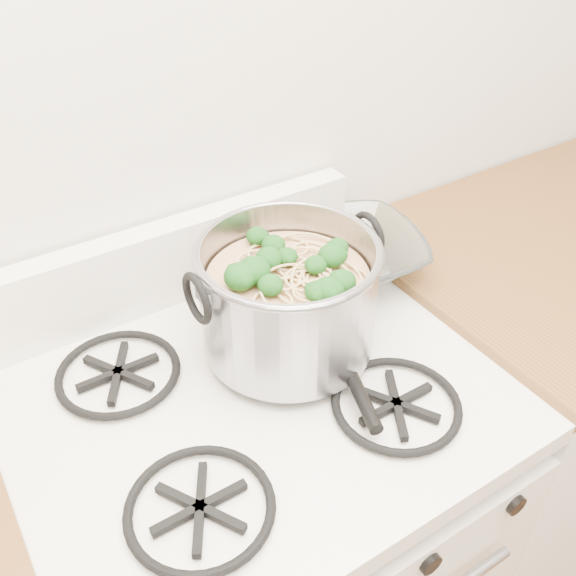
# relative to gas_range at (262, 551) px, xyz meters

# --- Properties ---
(gas_range) EXTENTS (0.76, 0.66, 0.92)m
(gas_range) POSITION_rel_gas_range_xyz_m (0.00, 0.00, 0.00)
(gas_range) COLOR white
(gas_range) RESTS_ON ground
(counter_right) EXTENTS (1.00, 0.65, 0.92)m
(counter_right) POSITION_rel_gas_range_xyz_m (0.88, 0.00, 0.02)
(counter_right) COLOR silver
(counter_right) RESTS_ON ground
(stock_pot) EXTENTS (0.33, 0.30, 0.20)m
(stock_pot) POSITION_rel_gas_range_xyz_m (0.10, 0.06, 0.58)
(stock_pot) COLOR gray
(stock_pot) RESTS_ON gas_range
(spatula) EXTENTS (0.37, 0.39, 0.02)m
(spatula) POSITION_rel_gas_range_xyz_m (0.18, 0.06, 0.50)
(spatula) COLOR black
(spatula) RESTS_ON gas_range
(glass_bowl) EXTENTS (0.14, 0.14, 0.03)m
(glass_bowl) POSITION_rel_gas_range_xyz_m (0.32, 0.18, 0.50)
(glass_bowl) COLOR white
(glass_bowl) RESTS_ON gas_range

